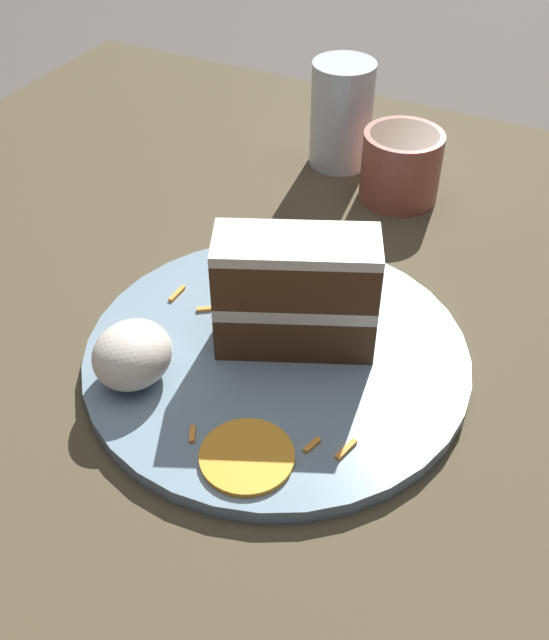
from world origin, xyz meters
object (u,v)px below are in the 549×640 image
cream_dollop (132,355)px  drinking_glass (341,121)px  plate (274,359)px  orange_garnish (247,456)px  coffee_mug (401,164)px  cake_slice (296,293)px

cream_dollop → drinking_glass: 0.40m
plate → drinking_glass: (-0.33, -0.08, 0.04)m
plate → cream_dollop: cream_dollop is taller
cream_dollop → orange_garnish: 0.12m
orange_garnish → drinking_glass: 0.45m
coffee_mug → orange_garnish: bearing=4.3°
plate → coffee_mug: size_ratio=3.74×
orange_garnish → cream_dollop: bearing=-105.3°
cake_slice → cream_dollop: bearing=-68.7°
cake_slice → coffee_mug: cake_slice is taller
drinking_glass → cream_dollop: bearing=0.1°
cream_dollop → orange_garnish: size_ratio=0.97×
drinking_glass → coffee_mug: drinking_glass is taller
cake_slice → orange_garnish: (0.12, 0.02, -0.05)m
orange_garnish → drinking_glass: drinking_glass is taller
cake_slice → coffee_mug: 0.27m
orange_garnish → coffee_mug: (-0.39, -0.03, 0.02)m
cake_slice → coffee_mug: bearing=157.1°
orange_garnish → plate: bearing=-163.4°
cream_dollop → cake_slice: bearing=135.4°
cream_dollop → drinking_glass: bearing=-179.9°
cream_dollop → coffee_mug: (-0.36, 0.09, 0.00)m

